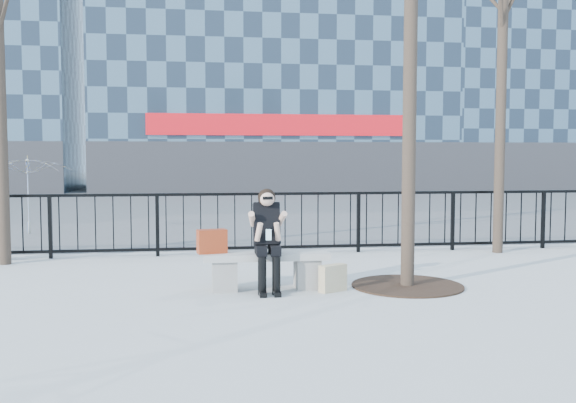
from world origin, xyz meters
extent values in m
plane|color=#A3A49E|center=(0.00, 0.00, 0.00)|extent=(120.00, 120.00, 0.00)
cube|color=#474747|center=(0.00, 15.00, 0.00)|extent=(60.00, 23.00, 0.01)
cube|color=black|center=(0.00, 3.00, 1.08)|extent=(14.00, 0.05, 0.05)
cube|color=black|center=(0.00, 3.00, 0.12)|extent=(14.00, 0.05, 0.05)
cube|color=#2D2D30|center=(3.00, 21.96, 1.20)|extent=(18.00, 0.08, 2.40)
cube|color=red|center=(3.00, 21.90, 3.20)|extent=(12.60, 0.12, 1.00)
cube|color=#476372|center=(20.00, 27.00, 10.00)|extent=(16.00, 10.00, 20.00)
cylinder|color=black|center=(1.90, -0.10, 3.75)|extent=(0.18, 0.18, 7.50)
cylinder|color=black|center=(4.50, 2.60, 3.50)|extent=(0.18, 0.18, 7.00)
cylinder|color=black|center=(1.90, -0.10, 0.01)|extent=(1.50, 1.50, 0.02)
cube|color=slate|center=(-0.55, 0.00, 0.20)|extent=(0.32, 0.38, 0.40)
cube|color=slate|center=(0.55, 0.00, 0.20)|extent=(0.32, 0.38, 0.40)
cube|color=gray|center=(0.00, 0.00, 0.45)|extent=(1.65, 0.46, 0.09)
cube|color=maroon|center=(-0.71, 0.02, 0.65)|extent=(0.41, 0.25, 0.31)
cube|color=beige|center=(0.84, -0.27, 0.18)|extent=(0.39, 0.29, 0.35)
imported|color=gold|center=(-4.62, 6.47, 0.88)|extent=(2.53, 2.55, 1.77)
camera|label=1|loc=(-0.86, -8.33, 1.77)|focal=40.00mm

